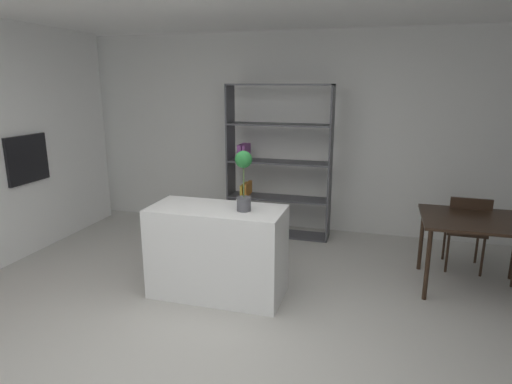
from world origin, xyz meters
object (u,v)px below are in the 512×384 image
built_in_oven (27,159)px  potted_plant_on_island (244,176)px  dining_table (477,227)px  dining_chair_far (467,227)px  open_bookshelf (276,162)px  kitchen_island (217,251)px

built_in_oven → potted_plant_on_island: size_ratio=1.08×
built_in_oven → dining_table: 5.00m
built_in_oven → dining_chair_far: (4.96, 0.83, -0.65)m
built_in_oven → potted_plant_on_island: bearing=-9.0°
potted_plant_on_island → dining_chair_far: potted_plant_on_island is taller
open_bookshelf → dining_table: bearing=-24.9°
built_in_oven → dining_table: bearing=4.3°
built_in_oven → potted_plant_on_island: potted_plant_on_island is taller
potted_plant_on_island → dining_table: size_ratio=0.54×
kitchen_island → dining_chair_far: bearing=27.4°
built_in_oven → potted_plant_on_island: 2.86m
potted_plant_on_island → dining_table: potted_plant_on_island is taller
built_in_oven → dining_chair_far: built_in_oven is taller
potted_plant_on_island → dining_chair_far: size_ratio=0.65×
potted_plant_on_island → dining_table: (2.14, 0.82, -0.55)m
potted_plant_on_island → open_bookshelf: open_bookshelf is taller
potted_plant_on_island → built_in_oven: bearing=171.0°
kitchen_island → dining_chair_far: 2.72m
built_in_oven → open_bookshelf: 3.03m
kitchen_island → open_bookshelf: open_bookshelf is taller
kitchen_island → open_bookshelf: 1.95m
dining_chair_far → dining_table: bearing=92.6°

